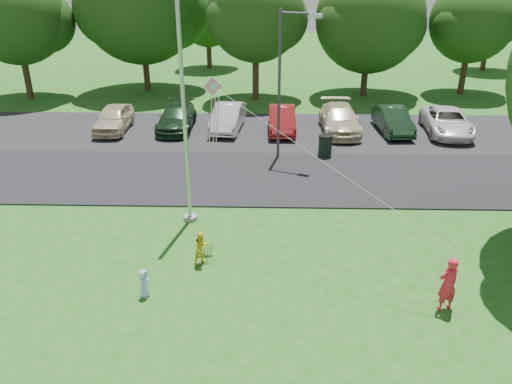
{
  "coord_description": "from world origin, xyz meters",
  "views": [
    {
      "loc": [
        -0.69,
        -11.11,
        8.56
      ],
      "look_at": [
        -1.07,
        4.0,
        1.6
      ],
      "focal_mm": 35.0,
      "sensor_mm": 36.0,
      "label": 1
    }
  ],
  "objects_px": {
    "woman": "(448,284)",
    "kite": "(220,105)",
    "street_lamp": "(285,73)",
    "child_yellow": "(202,248)",
    "trash_can": "(325,146)",
    "child_blue": "(144,283)",
    "flagpole": "(184,108)"
  },
  "relations": [
    {
      "from": "street_lamp",
      "to": "trash_can",
      "type": "height_order",
      "value": "street_lamp"
    },
    {
      "from": "child_yellow",
      "to": "flagpole",
      "type": "bearing_deg",
      "value": 71.67
    },
    {
      "from": "child_yellow",
      "to": "child_blue",
      "type": "relative_size",
      "value": 1.33
    },
    {
      "from": "trash_can",
      "to": "child_yellow",
      "type": "bearing_deg",
      "value": -116.35
    },
    {
      "from": "flagpole",
      "to": "street_lamp",
      "type": "height_order",
      "value": "flagpole"
    },
    {
      "from": "woman",
      "to": "child_blue",
      "type": "relative_size",
      "value": 1.89
    },
    {
      "from": "trash_can",
      "to": "woman",
      "type": "height_order",
      "value": "woman"
    },
    {
      "from": "street_lamp",
      "to": "child_yellow",
      "type": "xyz_separation_m",
      "value": [
        -2.74,
        -9.34,
        -3.52
      ]
    },
    {
      "from": "flagpole",
      "to": "street_lamp",
      "type": "distance_m",
      "value": 7.31
    },
    {
      "from": "child_blue",
      "to": "street_lamp",
      "type": "bearing_deg",
      "value": -6.45
    },
    {
      "from": "flagpole",
      "to": "trash_can",
      "type": "relative_size",
      "value": 9.21
    },
    {
      "from": "street_lamp",
      "to": "woman",
      "type": "xyz_separation_m",
      "value": [
        4.09,
        -11.39,
        -3.28
      ]
    },
    {
      "from": "child_blue",
      "to": "woman",
      "type": "bearing_deg",
      "value": -78.35
    },
    {
      "from": "street_lamp",
      "to": "trash_can",
      "type": "distance_m",
      "value": 4.09
    },
    {
      "from": "woman",
      "to": "child_yellow",
      "type": "bearing_deg",
      "value": -36.13
    },
    {
      "from": "woman",
      "to": "kite",
      "type": "xyz_separation_m",
      "value": [
        -6.3,
        3.74,
        3.83
      ]
    },
    {
      "from": "kite",
      "to": "trash_can",
      "type": "bearing_deg",
      "value": 53.16
    },
    {
      "from": "trash_can",
      "to": "kite",
      "type": "bearing_deg",
      "value": -118.13
    },
    {
      "from": "flagpole",
      "to": "kite",
      "type": "distance_m",
      "value": 1.89
    },
    {
      "from": "flagpole",
      "to": "kite",
      "type": "relative_size",
      "value": 1.47
    },
    {
      "from": "trash_can",
      "to": "child_yellow",
      "type": "height_order",
      "value": "child_yellow"
    },
    {
      "from": "flagpole",
      "to": "kite",
      "type": "bearing_deg",
      "value": -43.47
    },
    {
      "from": "woman",
      "to": "child_blue",
      "type": "xyz_separation_m",
      "value": [
        -8.23,
        0.36,
        -0.38
      ]
    },
    {
      "from": "trash_can",
      "to": "child_blue",
      "type": "xyz_separation_m",
      "value": [
        -6.17,
        -11.29,
        -0.12
      ]
    },
    {
      "from": "woman",
      "to": "kite",
      "type": "height_order",
      "value": "kite"
    },
    {
      "from": "child_blue",
      "to": "kite",
      "type": "relative_size",
      "value": 0.13
    },
    {
      "from": "street_lamp",
      "to": "child_blue",
      "type": "xyz_separation_m",
      "value": [
        -4.15,
        -11.03,
        -3.66
      ]
    },
    {
      "from": "child_blue",
      "to": "kite",
      "type": "bearing_deg",
      "value": -15.71
    },
    {
      "from": "child_yellow",
      "to": "child_blue",
      "type": "bearing_deg",
      "value": -163.51
    },
    {
      "from": "kite",
      "to": "child_yellow",
      "type": "bearing_deg",
      "value": -116.02
    },
    {
      "from": "street_lamp",
      "to": "child_blue",
      "type": "height_order",
      "value": "street_lamp"
    },
    {
      "from": "street_lamp",
      "to": "kite",
      "type": "distance_m",
      "value": 7.99
    }
  ]
}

